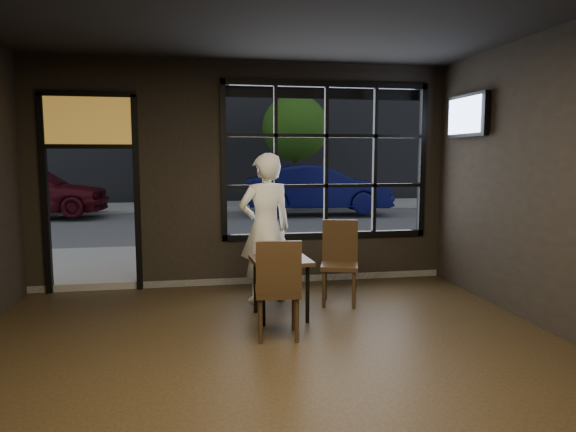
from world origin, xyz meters
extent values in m
cube|color=black|center=(0.00, 0.00, -0.01)|extent=(6.00, 7.00, 0.02)
cube|color=black|center=(1.20, 3.50, 1.80)|extent=(3.06, 0.12, 2.28)
cube|color=orange|center=(-2.10, 3.50, 2.35)|extent=(1.20, 0.06, 0.70)
cube|color=#545456|center=(0.00, 24.00, -0.02)|extent=(60.00, 41.00, 0.04)
cube|color=#5B5956|center=(0.00, 23.00, 7.50)|extent=(28.00, 12.00, 15.00)
cube|color=#322213|center=(0.25, 1.87, 0.35)|extent=(0.69, 0.69, 0.70)
cube|color=#322213|center=(0.12, 1.23, 0.52)|extent=(0.49, 0.49, 1.04)
cube|color=#322213|center=(1.07, 2.28, 0.53)|extent=(0.57, 0.57, 1.05)
imported|color=white|center=(0.17, 2.56, 0.95)|extent=(0.78, 0.60, 1.91)
imported|color=silver|center=(0.08, 1.73, 0.75)|extent=(0.16, 0.16, 0.10)
cube|color=black|center=(2.93, 2.62, 2.41)|extent=(0.11, 0.97, 0.57)
imported|color=#080B3F|center=(3.08, 11.91, 0.85)|extent=(4.67, 2.00, 1.50)
imported|color=#480B14|center=(-5.57, 12.52, 0.85)|extent=(4.54, 2.13, 1.50)
cylinder|color=#332114|center=(-1.20, 14.67, 1.01)|extent=(0.18, 0.18, 2.02)
sphere|color=#295413|center=(-1.20, 14.67, 2.66)|extent=(2.21, 2.21, 2.21)
cylinder|color=#332114|center=(2.88, 14.65, 1.10)|extent=(0.20, 0.20, 2.20)
sphere|color=#265824|center=(2.88, 14.65, 2.89)|extent=(2.40, 2.40, 2.40)
camera|label=1|loc=(-0.68, -3.86, 1.87)|focal=32.00mm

